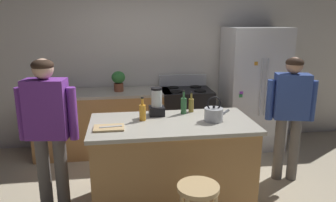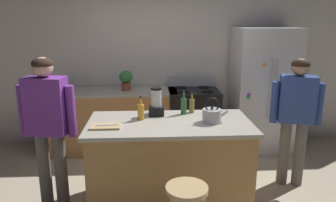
{
  "view_description": "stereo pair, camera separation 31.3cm",
  "coord_description": "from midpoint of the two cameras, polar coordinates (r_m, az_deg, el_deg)",
  "views": [
    {
      "loc": [
        -0.51,
        -3.21,
        2.03
      ],
      "look_at": [
        0.0,
        0.3,
        1.1
      ],
      "focal_mm": 34.65,
      "sensor_mm": 36.0,
      "label": 1
    },
    {
      "loc": [
        -0.2,
        -3.24,
        2.03
      ],
      "look_at": [
        0.0,
        0.3,
        1.1
      ],
      "focal_mm": 34.65,
      "sensor_mm": 36.0,
      "label": 2
    }
  ],
  "objects": [
    {
      "name": "back_counter_run",
      "position": [
        5.04,
        -12.94,
        -3.7
      ],
      "size": [
        2.0,
        0.64,
        0.95
      ],
      "color": "#B7844C",
      "rests_on": "ground_plane"
    },
    {
      "name": "stove_range",
      "position": [
        5.06,
        1.38,
        -3.12
      ],
      "size": [
        0.76,
        0.65,
        1.13
      ],
      "color": "black",
      "rests_on": "ground_plane"
    },
    {
      "name": "potted_plant",
      "position": [
        4.87,
        -10.55,
        3.68
      ],
      "size": [
        0.2,
        0.2,
        0.3
      ],
      "color": "brown",
      "rests_on": "back_counter_run"
    },
    {
      "name": "bottle_soda",
      "position": [
        3.47,
        -7.09,
        -1.95
      ],
      "size": [
        0.07,
        0.07,
        0.26
      ],
      "color": "orange",
      "rests_on": "kitchen_island"
    },
    {
      "name": "chef_knife",
      "position": [
        3.28,
        -12.74,
        -4.45
      ],
      "size": [
        0.22,
        0.05,
        0.01
      ],
      "primitive_type": "cube",
      "rotation": [
        0.0,
        0.0,
        0.11
      ],
      "color": "#B7BABF",
      "rests_on": "cutting_board"
    },
    {
      "name": "bottle_vinegar",
      "position": [
        3.76,
        1.73,
        -0.67
      ],
      "size": [
        0.06,
        0.06,
        0.24
      ],
      "color": "olive",
      "rests_on": "kitchen_island"
    },
    {
      "name": "kitchen_island",
      "position": [
        3.6,
        -1.84,
        -10.91
      ],
      "size": [
        1.73,
        0.88,
        0.95
      ],
      "color": "#B7844C",
      "rests_on": "ground_plane"
    },
    {
      "name": "blender_appliance",
      "position": [
        3.62,
        -4.49,
        -0.51
      ],
      "size": [
        0.17,
        0.17,
        0.32
      ],
      "color": "black",
      "rests_on": "kitchen_island"
    },
    {
      "name": "ground_plane",
      "position": [
        3.83,
        -1.78,
        -17.38
      ],
      "size": [
        14.0,
        14.0,
        0.0
      ],
      "primitive_type": "plane",
      "color": "beige"
    },
    {
      "name": "bottle_olive_oil",
      "position": [
        3.68,
        0.34,
        -0.76
      ],
      "size": [
        0.07,
        0.07,
        0.28
      ],
      "color": "#2D6638",
      "rests_on": "kitchen_island"
    },
    {
      "name": "bar_stool",
      "position": [
        2.88,
        2.06,
        -17.23
      ],
      "size": [
        0.36,
        0.36,
        0.65
      ],
      "color": "tan",
      "rests_on": "ground_plane"
    },
    {
      "name": "tea_kettle",
      "position": [
        3.44,
        5.5,
        -2.29
      ],
      "size": [
        0.28,
        0.2,
        0.27
      ],
      "color": "#B7BABF",
      "rests_on": "kitchen_island"
    },
    {
      "name": "person_by_island_left",
      "position": [
        3.47,
        -22.8,
        -3.83
      ],
      "size": [
        0.6,
        0.27,
        1.65
      ],
      "color": "#66605B",
      "rests_on": "ground_plane"
    },
    {
      "name": "back_wall",
      "position": [
        5.23,
        -4.34,
        7.12
      ],
      "size": [
        8.0,
        0.1,
        2.7
      ],
      "primitive_type": "cube",
      "color": "silver",
      "rests_on": "ground_plane"
    },
    {
      "name": "refrigerator",
      "position": [
        5.2,
        13.1,
        2.13
      ],
      "size": [
        0.9,
        0.73,
        1.88
      ],
      "color": "silver",
      "rests_on": "ground_plane"
    },
    {
      "name": "cutting_board",
      "position": [
        3.29,
        -13.07,
        -4.67
      ],
      "size": [
        0.3,
        0.2,
        0.02
      ],
      "primitive_type": "cube",
      "color": "tan",
      "rests_on": "kitchen_island"
    },
    {
      "name": "person_by_sink_right",
      "position": [
        4.18,
        18.75,
        -1.18
      ],
      "size": [
        0.59,
        0.31,
        1.57
      ],
      "color": "#66605B",
      "rests_on": "ground_plane"
    }
  ]
}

